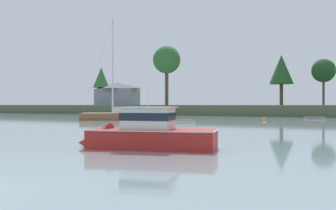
% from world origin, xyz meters
% --- Properties ---
extents(far_shore_bank, '(197.08, 59.17, 1.94)m').
position_xyz_m(far_shore_bank, '(0.00, 89.15, 0.97)').
color(far_shore_bank, '#4C563D').
rests_on(far_shore_bank, ground).
extents(dinghy_grey, '(3.04, 2.40, 0.47)m').
position_xyz_m(dinghy_grey, '(2.42, 52.04, 0.12)').
color(dinghy_grey, gray).
rests_on(dinghy_grey, ground).
extents(sailboat_wood, '(9.94, 7.30, 13.99)m').
position_xyz_m(sailboat_wood, '(-20.21, 36.84, 0.28)').
color(sailboat_wood, brown).
rests_on(sailboat_wood, ground).
extents(dinghy_cream, '(2.10, 3.05, 0.53)m').
position_xyz_m(dinghy_cream, '(-8.80, 32.50, 0.13)').
color(dinghy_cream, beige).
rests_on(dinghy_cream, ground).
extents(dinghy_skyblue, '(3.99, 1.78, 0.66)m').
position_xyz_m(dinghy_skyblue, '(-30.58, 52.56, 0.16)').
color(dinghy_skyblue, '#669ECC').
rests_on(dinghy_skyblue, ground).
extents(cruiser_red, '(6.94, 3.61, 3.49)m').
position_xyz_m(cruiser_red, '(-0.49, 9.84, 0.44)').
color(cruiser_red, '#B2231E').
rests_on(cruiser_red, ground).
extents(mooring_buoy_orange, '(0.48, 0.48, 0.54)m').
position_xyz_m(mooring_buoy_orange, '(-2.79, 44.19, 0.09)').
color(mooring_buoy_orange, orange).
rests_on(mooring_buoy_orange, ground).
extents(shore_tree_far_right, '(5.42, 5.42, 11.64)m').
position_xyz_m(shore_tree_far_right, '(-26.23, 62.18, 10.75)').
color(shore_tree_far_right, brown).
rests_on(shore_tree_far_right, far_shore_bank).
extents(shore_tree_far_left, '(5.74, 5.74, 12.12)m').
position_xyz_m(shore_tree_far_left, '(-9.49, 90.13, 10.44)').
color(shore_tree_far_left, brown).
rests_on(shore_tree_far_left, far_shore_bank).
extents(shore_tree_inland_c, '(5.37, 5.37, 10.58)m').
position_xyz_m(shore_tree_inland_c, '(0.04, 89.71, 9.78)').
color(shore_tree_inland_c, brown).
rests_on(shore_tree_inland_c, far_shore_bank).
extents(shore_tree_center, '(4.90, 4.90, 11.19)m').
position_xyz_m(shore_tree_center, '(-61.65, 88.00, 9.96)').
color(shore_tree_center, brown).
rests_on(shore_tree_center, far_shore_bank).
extents(cottage_hillside, '(12.51, 7.69, 6.59)m').
position_xyz_m(cottage_hillside, '(-56.60, 88.99, 5.34)').
color(cottage_hillside, gray).
rests_on(cottage_hillside, far_shore_bank).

